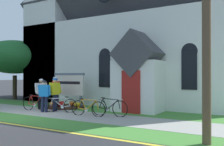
{
  "coord_description": "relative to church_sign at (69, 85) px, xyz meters",
  "views": [
    {
      "loc": [
        9.92,
        -7.8,
        1.89
      ],
      "look_at": [
        2.65,
        4.29,
        1.98
      ],
      "focal_mm": 41.84,
      "sensor_mm": 36.0,
      "label": 1
    }
  ],
  "objects": [
    {
      "name": "grass_verge",
      "position": [
        1.69,
        -4.19,
        -1.28
      ],
      "size": [
        32.0,
        1.65,
        0.01
      ],
      "primitive_type": "cube",
      "color": "#427F33",
      "rests_on": "ground"
    },
    {
      "name": "cyclist_in_red_jersey",
      "position": [
        -0.74,
        -1.47,
        -0.31
      ],
      "size": [
        0.39,
        0.62,
        1.67
      ],
      "color": "black",
      "rests_on": "ground"
    },
    {
      "name": "yard_deciduous_tree",
      "position": [
        -6.99,
        1.76,
        1.97
      ],
      "size": [
        5.01,
        5.01,
        4.55
      ],
      "color": "#3D2D1E",
      "rests_on": "ground"
    },
    {
      "name": "distant_hill",
      "position": [
        -2.6,
        66.22,
        -1.28
      ],
      "size": [
        95.56,
        44.05,
        22.93
      ],
      "primitive_type": "ellipsoid",
      "color": "#847A5B",
      "rests_on": "ground"
    },
    {
      "name": "church_sign",
      "position": [
        0.0,
        0.0,
        0.0
      ],
      "size": [
        2.11,
        0.23,
        1.98
      ],
      "color": "slate",
      "rests_on": "ground"
    },
    {
      "name": "cyclist_in_green_jersey",
      "position": [
        0.34,
        -2.29,
        -0.36
      ],
      "size": [
        0.6,
        0.4,
        1.6
      ],
      "color": "#191E38",
      "rests_on": "ground"
    },
    {
      "name": "sidewalk_slab",
      "position": [
        1.69,
        -2.21,
        -1.28
      ],
      "size": [
        32.0,
        2.32,
        0.01
      ],
      "primitive_type": "cube",
      "color": "#99968E",
      "rests_on": "ground"
    },
    {
      "name": "cyclist_in_yellow_jersey",
      "position": [
        0.5,
        -1.7,
        -0.27
      ],
      "size": [
        0.31,
        0.72,
        1.73
      ],
      "color": "#191E38",
      "rests_on": "ground"
    },
    {
      "name": "bicycle_yellow",
      "position": [
        1.05,
        -1.88,
        -0.92
      ],
      "size": [
        1.6,
        0.68,
        0.82
      ],
      "color": "black",
      "rests_on": "ground"
    },
    {
      "name": "church_building",
      "position": [
        1.19,
        5.51,
        3.74
      ],
      "size": [
        14.66,
        11.06,
        14.48
      ],
      "color": "white",
      "rests_on": "ground"
    },
    {
      "name": "cyclist_in_orange_jersey",
      "position": [
        -0.08,
        -1.02,
        -0.22
      ],
      "size": [
        0.63,
        0.47,
        1.78
      ],
      "color": "black",
      "rests_on": "ground"
    },
    {
      "name": "bicycle_black",
      "position": [
        2.92,
        -2.12,
        -0.91
      ],
      "size": [
        1.78,
        0.2,
        0.81
      ],
      "color": "black",
      "rests_on": "ground"
    },
    {
      "name": "ground",
      "position": [
        0.07,
        0.06,
        -1.28
      ],
      "size": [
        140.0,
        140.0,
        0.0
      ],
      "primitive_type": "plane",
      "color": "#2B2B2D"
    },
    {
      "name": "church_lawn",
      "position": [
        1.69,
        0.09,
        -1.28
      ],
      "size": [
        24.0,
        2.27,
        0.01
      ],
      "primitive_type": "cube",
      "color": "#427F33",
      "rests_on": "ground"
    },
    {
      "name": "bicycle_red",
      "position": [
        3.76,
        -1.63,
        -0.89
      ],
      "size": [
        1.8,
        0.2,
        0.86
      ],
      "color": "black",
      "rests_on": "ground"
    },
    {
      "name": "curb_paint_stripe",
      "position": [
        1.69,
        -5.17,
        -1.28
      ],
      "size": [
        28.0,
        0.16,
        0.01
      ],
      "primitive_type": "cube",
      "color": "yellow",
      "rests_on": "ground"
    },
    {
      "name": "flower_bed",
      "position": [
        -0.0,
        -0.34,
        -1.19
      ],
      "size": [
        2.19,
        2.19,
        0.34
      ],
      "color": "#382319",
      "rests_on": "ground"
    },
    {
      "name": "bicycle_green",
      "position": [
        -0.5,
        -2.09,
        -0.9
      ],
      "size": [
        1.75,
        0.2,
        0.85
      ],
      "color": "black",
      "rests_on": "ground"
    }
  ]
}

